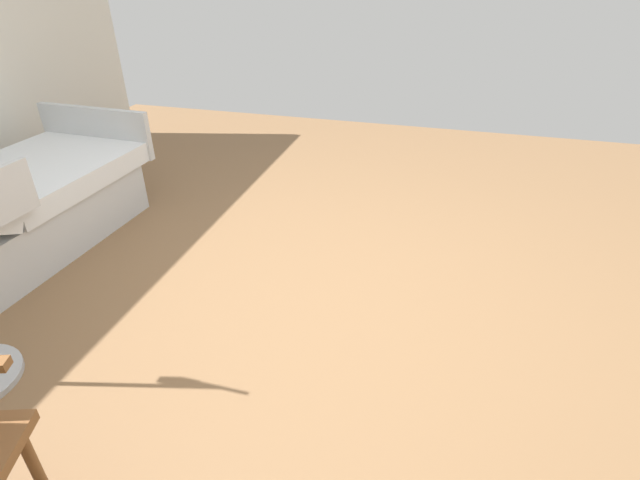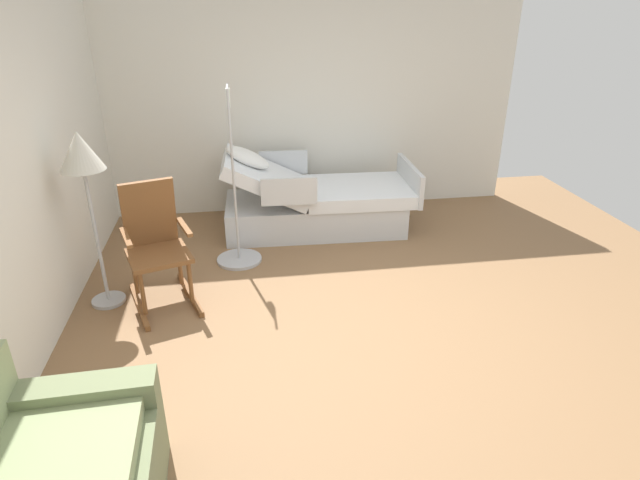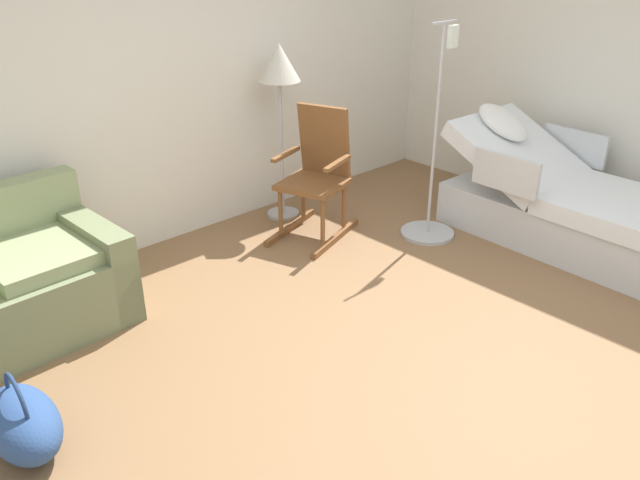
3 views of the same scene
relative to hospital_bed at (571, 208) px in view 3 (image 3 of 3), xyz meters
name	(u,v)px [view 3 (image 3 of 3)]	position (x,y,z in m)	size (l,w,h in m)	color
ground_plane	(403,353)	(-2.10, -0.07, -0.30)	(7.00, 7.00, 0.00)	olive
back_wall	(169,67)	(-2.10, 2.30, 1.05)	(5.80, 0.10, 2.70)	silver
hospital_bed	(571,208)	(0.00, 0.00, 0.00)	(1.07, 2.11, 1.01)	silver
rocking_chair	(317,175)	(-1.32, 1.52, 0.20)	(0.87, 0.69, 1.05)	brown
floor_lamp	(279,75)	(-1.30, 1.98, 0.93)	(0.34, 0.34, 1.48)	#B2B5BA
duffel_bag	(23,423)	(-4.02, 0.68, -0.15)	(0.34, 0.57, 0.43)	#2D4C84
iv_pole	(430,206)	(-0.68, 0.86, -0.05)	(0.44, 0.44, 1.69)	#B2B5BA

